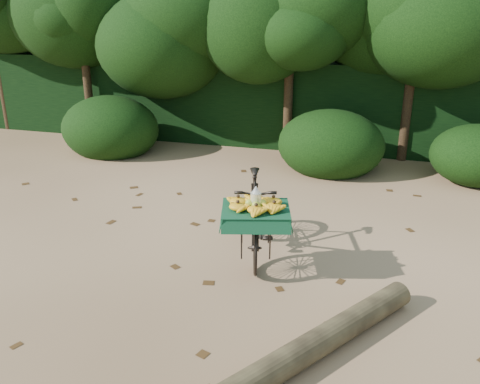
# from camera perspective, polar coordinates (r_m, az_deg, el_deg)

# --- Properties ---
(ground) EXTENTS (80.00, 80.00, 0.00)m
(ground) POSITION_cam_1_polar(r_m,az_deg,el_deg) (6.12, -9.18, -8.73)
(ground) COLOR tan
(ground) RESTS_ON ground
(vendor_bicycle) EXTENTS (1.05, 1.85, 1.03)m
(vendor_bicycle) POSITION_cam_1_polar(r_m,az_deg,el_deg) (6.20, 1.67, -2.59)
(vendor_bicycle) COLOR black
(vendor_bicycle) RESTS_ON ground
(fallen_log) EXTENTS (2.18, 3.07, 0.25)m
(fallen_log) POSITION_cam_1_polar(r_m,az_deg,el_deg) (4.47, 4.26, -19.02)
(fallen_log) COLOR brown
(fallen_log) RESTS_ON ground
(hedge_backdrop) EXTENTS (26.00, 1.80, 1.80)m
(hedge_backdrop) POSITION_cam_1_polar(r_m,az_deg,el_deg) (11.52, 3.87, 10.32)
(hedge_backdrop) COLOR black
(hedge_backdrop) RESTS_ON ground
(tree_row) EXTENTS (14.50, 2.00, 4.00)m
(tree_row) POSITION_cam_1_polar(r_m,az_deg,el_deg) (10.76, -0.44, 15.53)
(tree_row) COLOR black
(tree_row) RESTS_ON ground
(bush_clumps) EXTENTS (8.80, 1.70, 0.90)m
(bush_clumps) POSITION_cam_1_polar(r_m,az_deg,el_deg) (9.61, 4.18, 5.44)
(bush_clumps) COLOR black
(bush_clumps) RESTS_ON ground
(leaf_litter) EXTENTS (7.00, 7.30, 0.01)m
(leaf_litter) POSITION_cam_1_polar(r_m,az_deg,el_deg) (6.63, -6.84, -6.07)
(leaf_litter) COLOR #442A12
(leaf_litter) RESTS_ON ground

